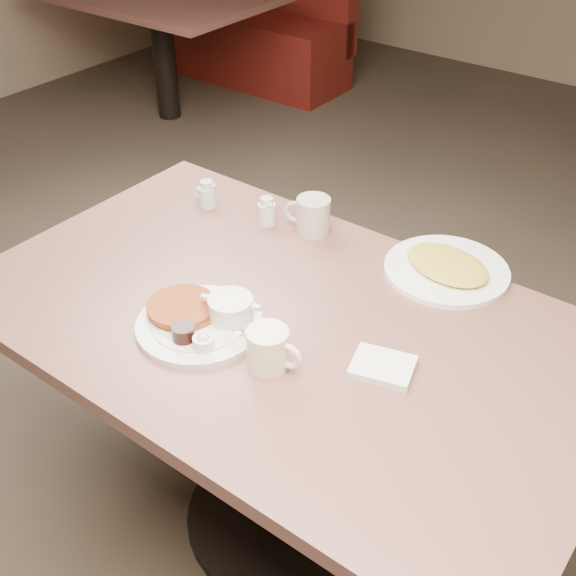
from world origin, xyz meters
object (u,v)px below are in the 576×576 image
Objects in this scene: diner_table at (283,371)px; coffee_mug_near at (269,348)px; creamer_right at (267,212)px; booth_back_left at (249,20)px; creamer_left at (207,195)px; main_plate at (203,318)px; hash_plate at (447,268)px; coffee_mug_far at (312,215)px.

diner_table is 11.30× the size of coffee_mug_near.
diner_table is 0.47m from creamer_right.
booth_back_left reaches higher than creamer_right.
creamer_left is 0.20m from creamer_right.
creamer_left is at bearing 143.03° from coffee_mug_near.
creamer_left reaches higher than main_plate.
creamer_right is at bearing 129.13° from coffee_mug_near.
creamer_left is 0.21× the size of hash_plate.
creamer_left is (-0.57, 0.43, -0.01)m from coffee_mug_near.
main_plate is 0.55m from creamer_left.
hash_plate is (0.71, 0.11, -0.02)m from creamer_left.
diner_table is at bearing 117.95° from coffee_mug_near.
booth_back_left is at bearing 138.05° from hash_plate.
booth_back_left is at bearing 131.16° from diner_table.
creamer_right is 0.21× the size of hash_plate.
creamer_left reaches higher than hash_plate.
creamer_right is at bearing 133.54° from diner_table.
main_plate is at bearing 176.33° from coffee_mug_near.
booth_back_left reaches higher than coffee_mug_far.
hash_plate is at bearing -41.95° from booth_back_left.
creamer_left is (-0.36, 0.41, 0.01)m from main_plate.
creamer_right is 3.24m from booth_back_left.
creamer_left reaches higher than diner_table.
booth_back_left is (-2.47, 2.89, -0.39)m from coffee_mug_near.
hash_plate is at bearing 75.43° from coffee_mug_near.
coffee_mug_far is at bearing 115.70° from diner_table.
creamer_right is 0.52m from hash_plate.
diner_table is 10.73× the size of coffee_mug_far.
creamer_left is at bearing 150.31° from diner_table.
coffee_mug_far reaches higher than creamer_left.
coffee_mug_far is (-0.25, 0.50, 0.00)m from coffee_mug_near.
coffee_mug_far is 0.33m from creamer_left.
diner_table is at bearing -29.69° from creamer_left.
booth_back_left is at bearing 127.77° from creamer_left.
hash_plate is at bearing 9.28° from creamer_right.
hash_plate is 3.53m from booth_back_left.
coffee_mug_far is 1.75× the size of creamer_right.
diner_table is 0.60m from creamer_left.
coffee_mug_far is at bearing -173.73° from hash_plate.
main_plate is 3.68m from booth_back_left.
coffee_mug_near is at bearing -62.05° from diner_table.
coffee_mug_near is 3.82m from booth_back_left.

